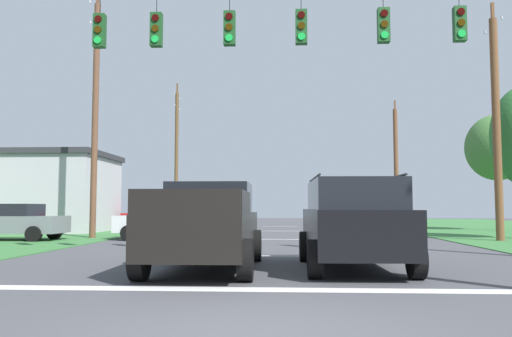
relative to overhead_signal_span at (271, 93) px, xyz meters
The scene contains 17 objects.
ground_plane 9.33m from the overhead_signal_span, 89.86° to the right, with size 120.00×120.00×0.00m, color #47474C.
stop_bar_stripe 6.82m from the overhead_signal_span, 89.77° to the right, with size 13.28×0.45×0.01m, color white.
lane_dash_0 4.57m from the overhead_signal_span, 88.66° to the left, with size 0.15×2.50×0.01m, color white.
lane_dash_1 9.60m from the overhead_signal_span, 89.86° to the left, with size 0.15×2.50×0.01m, color white.
lane_dash_2 16.82m from the overhead_signal_span, 89.93° to the left, with size 0.15×2.50×0.01m, color white.
lane_dash_3 24.01m from the overhead_signal_span, 89.95° to the left, with size 0.15×2.50×0.01m, color white.
overhead_signal_span is the anchor object (origin of this frame).
pickup_truck 4.44m from the overhead_signal_span, 120.78° to the right, with size 2.30×5.41×1.95m.
suv_black 4.48m from the overhead_signal_span, 49.10° to the right, with size 2.28×4.84×2.05m.
distant_car_crossing_white 9.88m from the overhead_signal_span, 120.07° to the left, with size 4.39×2.21×1.52m.
distant_car_oncoming 13.50m from the overhead_signal_span, 147.45° to the left, with size 4.32×2.06×1.52m.
distant_car_far_parked 19.10m from the overhead_signal_span, 112.75° to the left, with size 4.39×2.21×1.52m.
utility_pole_mid_right 11.95m from the overhead_signal_span, 40.26° to the left, with size 0.32×1.82×9.96m.
utility_pole_far_right 27.26m from the overhead_signal_span, 71.05° to the left, with size 0.34×1.80×9.56m.
utility_pole_mid_left 12.07m from the overhead_signal_span, 133.01° to the left, with size 0.28×1.98×11.51m.
utility_pole_far_left 27.73m from the overhead_signal_span, 107.21° to the left, with size 0.28×1.90×11.28m.
tree_roadside_far_right 21.43m from the overhead_signal_span, 52.99° to the left, with size 3.62×3.62×6.85m.
Camera 1 is at (0.34, -5.75, 1.38)m, focal length 36.30 mm.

